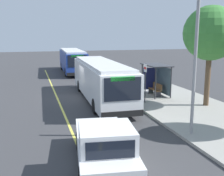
{
  "coord_description": "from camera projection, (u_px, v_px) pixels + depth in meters",
  "views": [
    {
      "loc": [
        21.53,
        -4.05,
        5.05
      ],
      "look_at": [
        3.31,
        1.33,
        1.28
      ],
      "focal_mm": 44.14,
      "sensor_mm": 36.0,
      "label": 1
    }
  ],
  "objects": [
    {
      "name": "pedestrian_commuter",
      "position": [
        138.0,
        79.0,
        23.95
      ],
      "size": [
        0.24,
        0.4,
        1.69
      ],
      "color": "#282D47",
      "rests_on": "sidewalk_curb"
    },
    {
      "name": "transit_bus_main",
      "position": [
        101.0,
        79.0,
        21.02
      ],
      "size": [
        11.8,
        2.96,
        2.95
      ],
      "color": "white",
      "rests_on": "ground_plane"
    },
    {
      "name": "sidewalk_curb",
      "position": [
        153.0,
        92.0,
        24.01
      ],
      "size": [
        44.0,
        6.4,
        0.15
      ],
      "primitive_type": "cube",
      "color": "gray",
      "rests_on": "ground_plane"
    },
    {
      "name": "lane_stripe_center",
      "position": [
        57.0,
        98.0,
        21.75
      ],
      "size": [
        36.0,
        0.14,
        0.01
      ],
      "primitive_type": "cube",
      "color": "#E0D64C",
      "rests_on": "ground_plane"
    },
    {
      "name": "bus_shelter",
      "position": [
        157.0,
        73.0,
        22.14
      ],
      "size": [
        2.9,
        1.6,
        2.48
      ],
      "color": "#333338",
      "rests_on": "sidewalk_curb"
    },
    {
      "name": "ground_plane",
      "position": [
        85.0,
        97.0,
        22.36
      ],
      "size": [
        120.0,
        120.0,
        0.0
      ],
      "primitive_type": "plane",
      "color": "#38383A"
    },
    {
      "name": "utility_pole",
      "position": [
        195.0,
        70.0,
        13.17
      ],
      "size": [
        0.16,
        0.16,
        6.4
      ],
      "primitive_type": "cylinder",
      "color": "gray",
      "rests_on": "sidewalk_curb"
    },
    {
      "name": "route_sign_post",
      "position": [
        145.0,
        78.0,
        19.6
      ],
      "size": [
        0.44,
        0.08,
        2.8
      ],
      "color": "#333338",
      "rests_on": "sidewalk_curb"
    },
    {
      "name": "transit_bus_second",
      "position": [
        72.0,
        60.0,
        36.15
      ],
      "size": [
        11.06,
        2.99,
        2.95
      ],
      "color": "navy",
      "rests_on": "ground_plane"
    },
    {
      "name": "street_tree_upstreet",
      "position": [
        211.0,
        34.0,
        18.21
      ],
      "size": [
        3.63,
        3.63,
        6.74
      ],
      "color": "brown",
      "rests_on": "sidewalk_curb"
    },
    {
      "name": "pickup_truck",
      "position": [
        104.0,
        146.0,
        10.47
      ],
      "size": [
        5.62,
        2.71,
        1.85
      ],
      "color": "white",
      "rests_on": "ground_plane"
    },
    {
      "name": "waiting_bench",
      "position": [
        155.0,
        89.0,
        22.26
      ],
      "size": [
        1.6,
        0.48,
        0.95
      ],
      "color": "brown",
      "rests_on": "sidewalk_curb"
    }
  ]
}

